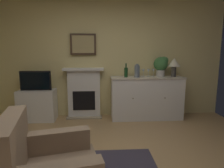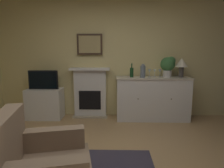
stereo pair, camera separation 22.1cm
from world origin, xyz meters
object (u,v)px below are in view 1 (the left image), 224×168
(wine_bottle, at_px, (126,72))
(wine_glass_left, at_px, (143,71))
(framed_picture, at_px, (83,44))
(tv_set, at_px, (36,81))
(sideboard_cabinet, at_px, (146,98))
(potted_plant_small, at_px, (161,65))
(table_lamp, at_px, (174,64))
(wine_glass_center, at_px, (148,71))
(fireplace_unit, at_px, (84,93))
(tv_cabinet, at_px, (38,105))
(vase_decorative, at_px, (137,71))
(wine_glass_right, at_px, (153,71))

(wine_bottle, bearing_deg, wine_glass_left, 5.65)
(framed_picture, height_order, tv_set, framed_picture)
(sideboard_cabinet, xyz_separation_m, wine_glass_left, (-0.08, 0.03, 0.58))
(framed_picture, height_order, potted_plant_small, framed_picture)
(sideboard_cabinet, distance_m, table_lamp, 0.93)
(sideboard_cabinet, xyz_separation_m, tv_set, (-2.33, -0.01, 0.40))
(wine_glass_left, bearing_deg, framed_picture, 171.29)
(table_lamp, height_order, wine_glass_left, table_lamp)
(wine_glass_center, bearing_deg, framed_picture, 172.15)
(sideboard_cabinet, distance_m, wine_bottle, 0.72)
(fireplace_unit, distance_m, sideboard_cabinet, 1.37)
(table_lamp, bearing_deg, wine_glass_center, 176.76)
(wine_bottle, bearing_deg, fireplace_unit, 168.20)
(wine_glass_center, bearing_deg, sideboard_cabinet, -138.17)
(wine_glass_left, xyz_separation_m, tv_set, (-2.26, -0.03, -0.18))
(fireplace_unit, bearing_deg, wine_bottle, -11.80)
(tv_cabinet, bearing_deg, vase_decorative, -1.77)
(framed_picture, xyz_separation_m, tv_cabinet, (-0.98, -0.21, -1.28))
(wine_glass_right, height_order, vase_decorative, vase_decorative)
(framed_picture, distance_m, sideboard_cabinet, 1.79)
(table_lamp, relative_size, wine_glass_center, 2.42)
(framed_picture, bearing_deg, sideboard_cabinet, -9.31)
(sideboard_cabinet, bearing_deg, tv_cabinet, 179.63)
(framed_picture, relative_size, wine_glass_left, 3.33)
(table_lamp, relative_size, wine_bottle, 1.38)
(fireplace_unit, xyz_separation_m, tv_cabinet, (-0.98, -0.16, -0.22))
(fireplace_unit, distance_m, tv_cabinet, 1.01)
(vase_decorative, relative_size, potted_plant_small, 0.65)
(sideboard_cabinet, bearing_deg, tv_set, -179.80)
(framed_picture, xyz_separation_m, vase_decorative, (1.13, -0.27, -0.55))
(framed_picture, distance_m, wine_bottle, 1.10)
(tv_set, bearing_deg, wine_glass_right, 0.99)
(potted_plant_small, bearing_deg, wine_glass_center, -176.98)
(wine_glass_left, relative_size, tv_cabinet, 0.22)
(wine_glass_center, bearing_deg, tv_set, -179.06)
(tv_cabinet, bearing_deg, wine_glass_left, 0.28)
(sideboard_cabinet, relative_size, wine_glass_right, 9.36)
(wine_bottle, xyz_separation_m, tv_cabinet, (-1.88, 0.03, -0.70))
(wine_glass_left, bearing_deg, vase_decorative, -153.35)
(wine_bottle, bearing_deg, wine_glass_right, 4.38)
(vase_decorative, bearing_deg, fireplace_unit, 168.63)
(tv_cabinet, bearing_deg, wine_glass_right, 0.45)
(wine_bottle, height_order, wine_glass_right, wine_bottle)
(sideboard_cabinet, relative_size, wine_glass_center, 9.36)
(fireplace_unit, bearing_deg, tv_cabinet, -170.55)
(framed_picture, distance_m, wine_glass_right, 1.62)
(fireplace_unit, relative_size, wine_bottle, 3.79)
(wine_glass_left, bearing_deg, tv_set, -179.13)
(sideboard_cabinet, height_order, wine_glass_left, wine_glass_left)
(wine_bottle, relative_size, wine_glass_left, 1.76)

